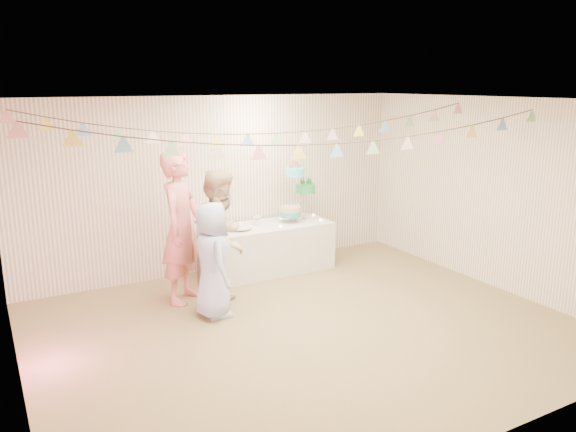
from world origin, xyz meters
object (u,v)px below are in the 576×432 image
table (268,248)px  cake_stand (298,191)px  person_child (212,260)px  person_adult_b (222,239)px  person_adult_a (181,227)px

table → cake_stand: cake_stand is taller
person_child → person_adult_b: bearing=-39.6°
table → person_child: person_child is taller
cake_stand → person_adult_b: person_adult_b is taller
table → person_adult_b: size_ratio=1.09×
person_child → person_adult_a: bearing=16.8°
table → cake_stand: 0.98m
person_adult_a → person_adult_b: (0.38, -0.41, -0.10)m
table → person_adult_a: person_adult_a is taller
person_child → table: bearing=-45.3°
person_adult_a → person_adult_b: person_adult_a is taller
person_child → cake_stand: bearing=-53.6°
person_adult_a → person_child: size_ratio=1.39×
table → person_adult_b: (-1.11, -0.91, 0.52)m
table → person_child: size_ratio=1.35×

